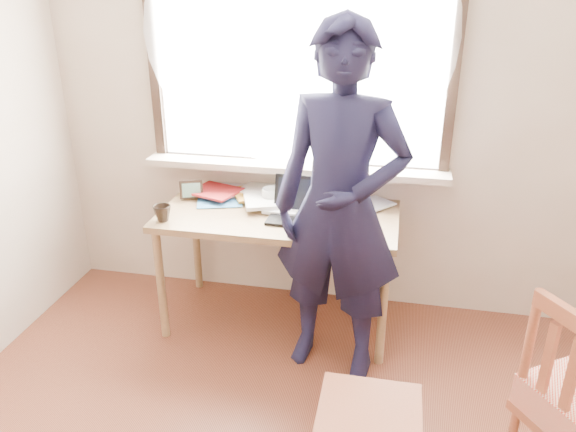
% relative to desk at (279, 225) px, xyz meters
% --- Properties ---
extents(room_shell, '(3.52, 4.02, 2.61)m').
position_rel_desk_xyz_m(room_shell, '(0.22, -1.43, 0.98)').
color(room_shell, beige).
rests_on(room_shell, ground).
extents(desk, '(1.38, 0.69, 0.74)m').
position_rel_desk_xyz_m(desk, '(0.00, 0.00, 0.00)').
color(desk, olive).
rests_on(desk, ground).
extents(laptop, '(0.33, 0.27, 0.22)m').
position_rel_desk_xyz_m(laptop, '(0.13, -0.03, 0.13)').
color(laptop, black).
rests_on(laptop, desk).
extents(mug_white, '(0.17, 0.17, 0.10)m').
position_rel_desk_xyz_m(mug_white, '(-0.07, 0.13, 0.13)').
color(mug_white, white).
rests_on(mug_white, desk).
extents(mug_dark, '(0.13, 0.13, 0.09)m').
position_rel_desk_xyz_m(mug_dark, '(-0.61, -0.24, 0.12)').
color(mug_dark, black).
rests_on(mug_dark, desk).
extents(mouse, '(0.09, 0.07, 0.04)m').
position_rel_desk_xyz_m(mouse, '(0.45, -0.10, 0.09)').
color(mouse, black).
rests_on(mouse, desk).
extents(desk_clutter, '(0.64, 0.54, 0.05)m').
position_rel_desk_xyz_m(desk_clutter, '(-0.27, 0.24, 0.10)').
color(desk_clutter, white).
rests_on(desk_clutter, desk).
extents(book_a, '(0.29, 0.32, 0.02)m').
position_rel_desk_xyz_m(book_a, '(-0.41, 0.24, 0.09)').
color(book_a, white).
rests_on(book_a, desk).
extents(book_b, '(0.30, 0.30, 0.02)m').
position_rel_desk_xyz_m(book_b, '(0.45, 0.26, 0.09)').
color(book_b, white).
rests_on(book_b, desk).
extents(picture_frame, '(0.14, 0.07, 0.11)m').
position_rel_desk_xyz_m(picture_frame, '(-0.57, 0.10, 0.13)').
color(picture_frame, black).
rests_on(picture_frame, desk).
extents(work_chair, '(0.41, 0.39, 0.42)m').
position_rel_desk_xyz_m(work_chair, '(0.62, -1.15, -0.31)').
color(work_chair, '#9E5133').
rests_on(work_chair, ground).
extents(person, '(0.74, 0.54, 1.87)m').
position_rel_desk_xyz_m(person, '(0.39, -0.32, 0.27)').
color(person, black).
rests_on(person, ground).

